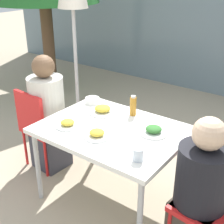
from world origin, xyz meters
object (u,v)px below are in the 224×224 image
person_left (48,117)px  salad_bowl (92,100)px  person_right (200,195)px  drinking_cup (138,154)px  chair_right (212,194)px  chair_left (39,124)px  bottle (133,106)px

person_left → salad_bowl: (0.37, 0.27, 0.19)m
person_right → drinking_cup: size_ratio=11.80×
chair_right → salad_bowl: bearing=-6.8°
chair_right → person_right: (-0.06, -0.07, 0.01)m
person_left → salad_bowl: bearing=38.6°
person_right → drinking_cup: (-0.42, -0.17, 0.26)m
chair_left → person_left: bearing=58.0°
chair_left → person_left: (0.05, 0.08, 0.06)m
person_left → chair_right: (1.76, -0.08, -0.06)m
person_left → bottle: (0.85, 0.28, 0.25)m
chair_left → person_right: (1.75, -0.08, 0.01)m
person_right → bottle: bearing=-19.6°
salad_bowl → person_left: bearing=-144.6°
bottle → chair_right: bearing=-21.5°
chair_left → person_right: bearing=0.6°
person_right → chair_left: bearing=4.8°
chair_left → drinking_cup: bearing=-7.3°
drinking_cup → salad_bowl: 1.08m
bottle → drinking_cup: (0.43, -0.60, -0.04)m
chair_right → person_left: bearing=4.6°
person_left → bottle: size_ratio=6.47×
bottle → drinking_cup: bearing=-54.2°
salad_bowl → bottle: bearing=1.1°
person_left → salad_bowl: person_left is taller
drinking_cup → bottle: bearing=125.8°
salad_bowl → person_right: bearing=-17.7°
drinking_cup → person_right: bearing=21.9°
person_left → bottle: bearing=21.1°
person_left → drinking_cup: bearing=-11.0°
chair_left → bottle: bottle is taller
chair_right → person_right: 0.09m
chair_left → bottle: (0.90, 0.35, 0.31)m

